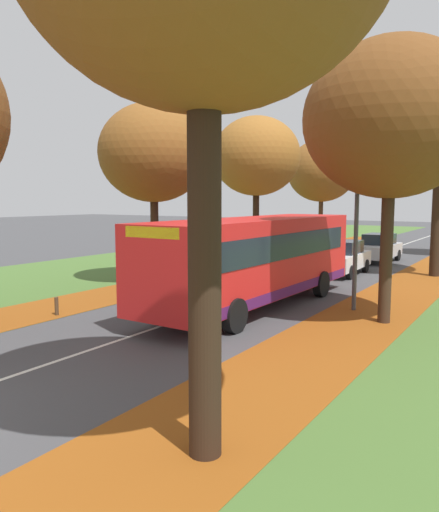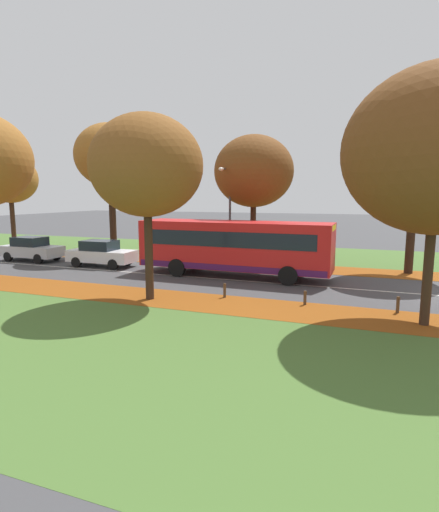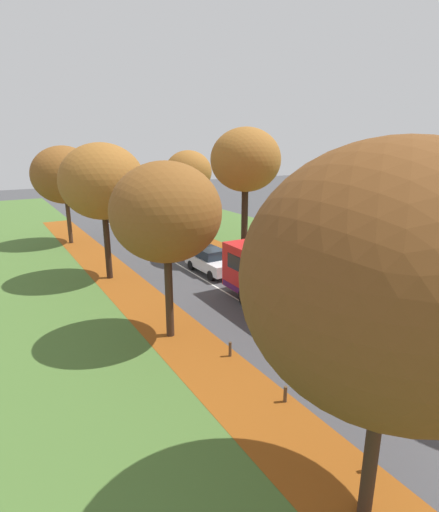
{
  "view_description": "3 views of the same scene",
  "coord_description": "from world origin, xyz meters",
  "px_view_note": "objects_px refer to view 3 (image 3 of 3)",
  "views": [
    {
      "loc": [
        8.94,
        -3.39,
        3.63
      ],
      "look_at": [
        -0.86,
        11.9,
        1.54
      ],
      "focal_mm": 35.0,
      "sensor_mm": 36.0,
      "label": 1
    },
    {
      "loc": [
        -19.38,
        4.62,
        4.35
      ],
      "look_at": [
        0.11,
        11.73,
        1.21
      ],
      "focal_mm": 28.0,
      "sensor_mm": 36.0,
      "label": 2
    },
    {
      "loc": [
        -11.32,
        -1.96,
        8.31
      ],
      "look_at": [
        -0.46,
        16.19,
        2.27
      ],
      "focal_mm": 28.0,
      "sensor_mm": 36.0,
      "label": 3
    }
  ],
  "objects_px": {
    "car_silver_following": "(176,242)",
    "bollard_fourth": "(285,394)",
    "tree_left_far": "(64,175)",
    "bollard_fifth": "(230,349)",
    "tree_left_nearest": "(393,280)",
    "bus": "(301,288)",
    "streetlamp_right": "(325,234)",
    "tree_right_near": "(368,194)",
    "tree_right_mid": "(246,161)",
    "tree_right_far": "(188,172)",
    "tree_left_near": "(166,213)",
    "car_white_lead": "(211,261)",
    "tree_left_mid": "(102,182)",
    "bollard_third": "(372,461)"
  },
  "relations": [
    {
      "from": "bollard_fourth",
      "to": "car_silver_following",
      "type": "relative_size",
      "value": 0.14
    },
    {
      "from": "car_silver_following",
      "to": "bollard_fourth",
      "type": "bearing_deg",
      "value": -104.34
    },
    {
      "from": "tree_left_near",
      "to": "tree_right_mid",
      "type": "relative_size",
      "value": 0.82
    },
    {
      "from": "tree_left_far",
      "to": "car_silver_following",
      "type": "height_order",
      "value": "tree_left_far"
    },
    {
      "from": "car_white_lead",
      "to": "bollard_fifth",
      "type": "bearing_deg",
      "value": -115.53
    },
    {
      "from": "tree_left_far",
      "to": "bus",
      "type": "height_order",
      "value": "tree_left_far"
    },
    {
      "from": "car_white_lead",
      "to": "tree_right_mid",
      "type": "bearing_deg",
      "value": 24.69
    },
    {
      "from": "tree_right_mid",
      "to": "bollard_third",
      "type": "relative_size",
      "value": 14.8
    },
    {
      "from": "tree_left_mid",
      "to": "streetlamp_right",
      "type": "distance_m",
      "value": 13.26
    },
    {
      "from": "tree_right_mid",
      "to": "car_white_lead",
      "type": "bearing_deg",
      "value": -155.31
    },
    {
      "from": "tree_left_nearest",
      "to": "bus",
      "type": "xyz_separation_m",
      "value": [
        5.72,
        8.65,
        -4.06
      ]
    },
    {
      "from": "tree_left_near",
      "to": "tree_left_far",
      "type": "relative_size",
      "value": 0.94
    },
    {
      "from": "tree_left_nearest",
      "to": "tree_left_near",
      "type": "distance_m",
      "value": 10.5
    },
    {
      "from": "tree_left_far",
      "to": "bollard_fifth",
      "type": "relative_size",
      "value": 12.84
    },
    {
      "from": "tree_left_far",
      "to": "car_white_lead",
      "type": "bearing_deg",
      "value": -64.64
    },
    {
      "from": "bollard_fourth",
      "to": "bollard_fifth",
      "type": "xyz_separation_m",
      "value": [
        0.0,
        3.42,
        0.02
      ]
    },
    {
      "from": "tree_left_mid",
      "to": "bollard_fifth",
      "type": "xyz_separation_m",
      "value": [
        1.39,
        -12.11,
        -5.73
      ]
    },
    {
      "from": "tree_left_far",
      "to": "tree_right_near",
      "type": "relative_size",
      "value": 1.0
    },
    {
      "from": "tree_right_far",
      "to": "car_silver_following",
      "type": "bearing_deg",
      "value": -124.88
    },
    {
      "from": "tree_right_mid",
      "to": "car_silver_following",
      "type": "bearing_deg",
      "value": 132.93
    },
    {
      "from": "tree_right_mid",
      "to": "bollard_fourth",
      "type": "xyz_separation_m",
      "value": [
        -8.51,
        -14.92,
        -6.8
      ]
    },
    {
      "from": "car_white_lead",
      "to": "car_silver_following",
      "type": "relative_size",
      "value": 1.0
    },
    {
      "from": "tree_left_nearest",
      "to": "tree_right_far",
      "type": "xyz_separation_m",
      "value": [
        10.16,
        29.09,
        -0.09
      ]
    },
    {
      "from": "tree_left_near",
      "to": "tree_right_far",
      "type": "relative_size",
      "value": 1.0
    },
    {
      "from": "bollard_fourth",
      "to": "streetlamp_right",
      "type": "distance_m",
      "value": 9.88
    },
    {
      "from": "tree_left_nearest",
      "to": "tree_right_near",
      "type": "distance_m",
      "value": 13.28
    },
    {
      "from": "tree_right_far",
      "to": "car_white_lead",
      "type": "relative_size",
      "value": 1.8
    },
    {
      "from": "tree_left_far",
      "to": "bollard_fourth",
      "type": "bearing_deg",
      "value": -86.51
    },
    {
      "from": "tree_left_near",
      "to": "car_white_lead",
      "type": "bearing_deg",
      "value": 48.87
    },
    {
      "from": "tree_left_far",
      "to": "tree_right_far",
      "type": "relative_size",
      "value": 1.06
    },
    {
      "from": "tree_left_near",
      "to": "bollard_fourth",
      "type": "height_order",
      "value": "tree_left_near"
    },
    {
      "from": "bollard_third",
      "to": "bus",
      "type": "xyz_separation_m",
      "value": [
        4.53,
        7.9,
        1.39
      ]
    },
    {
      "from": "tree_left_far",
      "to": "streetlamp_right",
      "type": "relative_size",
      "value": 1.35
    },
    {
      "from": "tree_left_near",
      "to": "car_white_lead",
      "type": "height_order",
      "value": "tree_left_near"
    },
    {
      "from": "streetlamp_right",
      "to": "bollard_third",
      "type": "bearing_deg",
      "value": -128.13
    },
    {
      "from": "tree_right_mid",
      "to": "bollard_third",
      "type": "bearing_deg",
      "value": -114.73
    },
    {
      "from": "tree_left_mid",
      "to": "tree_left_nearest",
      "type": "bearing_deg",
      "value": -89.23
    },
    {
      "from": "bollard_fifth",
      "to": "bus",
      "type": "relative_size",
      "value": 0.06
    },
    {
      "from": "tree_right_near",
      "to": "tree_right_mid",
      "type": "height_order",
      "value": "tree_right_mid"
    },
    {
      "from": "bollard_fourth",
      "to": "tree_left_mid",
      "type": "bearing_deg",
      "value": 95.09
    },
    {
      "from": "tree_left_near",
      "to": "bollard_fourth",
      "type": "bearing_deg",
      "value": -78.33
    },
    {
      "from": "tree_left_nearest",
      "to": "tree_right_mid",
      "type": "relative_size",
      "value": 0.9
    },
    {
      "from": "tree_left_nearest",
      "to": "tree_left_near",
      "type": "relative_size",
      "value": 1.11
    },
    {
      "from": "streetlamp_right",
      "to": "car_white_lead",
      "type": "relative_size",
      "value": 1.41
    },
    {
      "from": "tree_left_nearest",
      "to": "tree_right_near",
      "type": "relative_size",
      "value": 1.04
    },
    {
      "from": "tree_left_mid",
      "to": "tree_right_far",
      "type": "relative_size",
      "value": 1.09
    },
    {
      "from": "bollard_fifth",
      "to": "tree_right_near",
      "type": "bearing_deg",
      "value": 7.61
    },
    {
      "from": "tree_right_far",
      "to": "streetlamp_right",
      "type": "relative_size",
      "value": 1.27
    },
    {
      "from": "bollard_fourth",
      "to": "bus",
      "type": "relative_size",
      "value": 0.06
    },
    {
      "from": "streetlamp_right",
      "to": "car_white_lead",
      "type": "xyz_separation_m",
      "value": [
        -2.61,
        7.41,
        -2.92
      ]
    }
  ]
}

